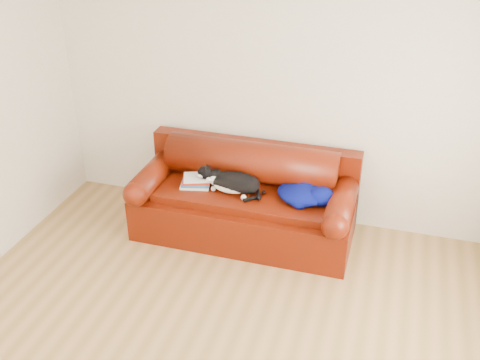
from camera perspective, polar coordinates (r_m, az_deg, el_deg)
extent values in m
plane|color=olive|center=(4.49, -2.96, -16.15)|extent=(4.50, 4.50, 0.00)
cube|color=beige|center=(5.43, 3.80, 8.61)|extent=(4.50, 0.02, 2.60)
cube|color=#410F02|center=(5.52, 0.45, -3.61)|extent=(2.10, 0.90, 0.42)
cube|color=#410F02|center=(5.36, 0.31, -1.72)|extent=(1.66, 0.62, 0.10)
cylinder|color=black|center=(5.66, -9.62, -5.40)|extent=(0.06, 0.06, 0.05)
cylinder|color=black|center=(5.22, 9.36, -8.73)|extent=(0.06, 0.06, 0.05)
cylinder|color=black|center=(6.16, -7.01, -2.11)|extent=(0.06, 0.06, 0.05)
cylinder|color=black|center=(5.75, 10.34, -4.85)|extent=(0.06, 0.06, 0.05)
cube|color=#410F02|center=(5.71, 1.48, 0.07)|extent=(2.10, 0.18, 0.85)
cylinder|color=#410F02|center=(5.50, 1.21, 1.87)|extent=(1.70, 0.40, 0.40)
cylinder|color=#410F02|center=(5.65, -8.62, 0.72)|extent=(0.24, 0.88, 0.24)
sphere|color=#410F02|center=(5.31, -10.58, -1.43)|extent=(0.24, 0.24, 0.24)
cylinder|color=#410F02|center=(5.20, 10.34, -2.08)|extent=(0.24, 0.88, 0.24)
sphere|color=#410F02|center=(4.83, 9.64, -4.66)|extent=(0.24, 0.24, 0.24)
cube|color=white|center=(5.46, -4.45, -0.42)|extent=(0.31, 0.26, 0.02)
cube|color=white|center=(5.46, -4.45, -0.42)|extent=(0.30, 0.25, 0.02)
cube|color=#1D5DA0|center=(5.45, -4.46, -0.20)|extent=(0.31, 0.27, 0.02)
cube|color=white|center=(5.45, -4.46, -0.20)|extent=(0.30, 0.25, 0.02)
cube|color=#9D2212|center=(5.43, -4.47, 0.04)|extent=(0.31, 0.27, 0.02)
cube|color=white|center=(5.43, -4.47, 0.04)|extent=(0.30, 0.26, 0.02)
cube|color=white|center=(5.42, -4.48, 0.27)|extent=(0.31, 0.27, 0.02)
cube|color=white|center=(5.42, -4.48, 0.27)|extent=(0.29, 0.26, 0.02)
ellipsoid|color=black|center=(5.30, -0.49, -0.23)|extent=(0.50, 0.31, 0.20)
ellipsoid|color=silver|center=(5.28, -0.94, -0.80)|extent=(0.34, 0.18, 0.12)
ellipsoid|color=silver|center=(5.34, -2.44, 0.05)|extent=(0.15, 0.14, 0.12)
ellipsoid|color=black|center=(5.27, 0.99, -0.62)|extent=(0.21, 0.21, 0.17)
ellipsoid|color=black|center=(5.39, -3.49, 0.97)|extent=(0.15, 0.14, 0.12)
ellipsoid|color=silver|center=(5.37, -3.84, 0.67)|extent=(0.07, 0.06, 0.05)
sphere|color=#BF7272|center=(5.37, -4.02, 0.69)|extent=(0.02, 0.02, 0.02)
cone|color=black|center=(5.33, -3.52, 1.33)|extent=(0.06, 0.05, 0.06)
cone|color=black|center=(5.38, -3.21, 1.63)|extent=(0.06, 0.05, 0.06)
cylinder|color=black|center=(5.23, 1.89, -1.49)|extent=(0.09, 0.17, 0.04)
sphere|color=silver|center=(5.38, -2.91, -0.71)|extent=(0.05, 0.05, 0.05)
sphere|color=silver|center=(5.20, 0.36, -1.79)|extent=(0.05, 0.05, 0.05)
ellipsoid|color=#020348|center=(5.20, 6.48, -1.40)|extent=(0.52, 0.49, 0.14)
ellipsoid|color=#020348|center=(5.16, 8.21, -1.60)|extent=(0.32, 0.29, 0.16)
ellipsoid|color=#020348|center=(5.26, 5.24, -1.14)|extent=(0.33, 0.36, 0.11)
ellipsoid|color=#020348|center=(5.31, 6.84, -0.59)|extent=(0.26, 0.23, 0.16)
ellipsoid|color=#020348|center=(5.11, 6.09, -2.18)|extent=(0.21, 0.22, 0.11)
ellipsoid|color=silver|center=(5.13, 7.41, -1.63)|extent=(0.20, 0.12, 0.05)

